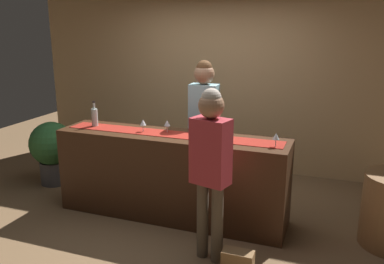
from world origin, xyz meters
The scene contains 13 objects.
ground_plane centered at (0.00, 0.00, 0.00)m, with size 10.00×10.00×0.00m, color brown.
back_wall centered at (0.00, 1.90, 1.45)m, with size 6.00×0.12×2.90m, color tan.
bar_counter centered at (0.00, 0.00, 0.49)m, with size 2.61×0.60×0.98m, color #3D2314.
counter_runner_cloth centered at (0.00, 0.00, 0.98)m, with size 2.48×0.28×0.01m, color maroon.
wine_bottle_clear centered at (-0.99, 0.02, 1.09)m, with size 0.07×0.07×0.30m.
wine_bottle_amber centered at (0.41, 0.01, 1.09)m, with size 0.07×0.07×0.30m.
wine_glass_near_customer centered at (-0.07, 0.05, 1.08)m, with size 0.07×0.07×0.14m.
wine_glass_mid_counter centered at (1.16, -0.08, 1.08)m, with size 0.07×0.07×0.14m.
wine_glass_far_end centered at (-0.34, -0.01, 1.08)m, with size 0.07×0.07×0.14m.
bartender centered at (0.19, 0.58, 1.09)m, with size 0.35×0.24×1.75m.
customer_sipping centered at (0.68, -0.70, 1.00)m, with size 0.38×0.28×1.63m.
potted_plant_tall centered at (-1.93, 0.34, 0.50)m, with size 0.60×0.60×0.87m.
handbag centered at (1.00, -0.85, 0.11)m, with size 0.28×0.14×0.22m, color olive.
Camera 1 is at (1.72, -3.97, 2.16)m, focal length 37.97 mm.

